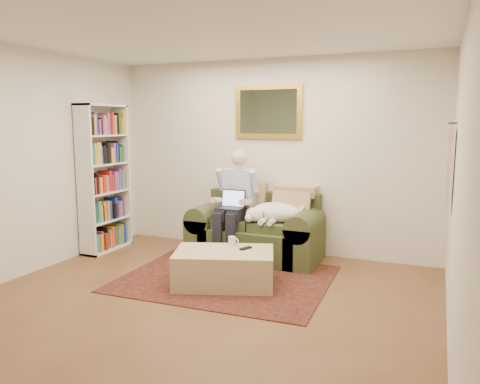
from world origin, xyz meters
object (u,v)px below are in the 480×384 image
Objects in this scene: ottoman at (224,268)px; coffee_mug at (232,241)px; sofa at (256,236)px; bookshelf at (104,178)px; seated_man at (234,205)px; laptop at (232,204)px; sleeping_dog at (276,213)px.

ottoman is 0.34m from coffee_mug.
bookshelf reaches higher than sofa.
seated_man reaches higher than sofa.
laptop is at bearing -138.98° from sofa.
sofa reaches higher than coffee_mug.
seated_man is at bearing -148.55° from sofa.
seated_man is 2.04× the size of sleeping_dog.
bookshelf reaches higher than seated_man.
ottoman is at bearing -70.79° from laptop.
sleeping_dog is 1.15m from ottoman.
coffee_mug reaches higher than ottoman.
sofa is 1.58× the size of ottoman.
sleeping_dog is at bearing 77.03° from ottoman.
sleeping_dog is at bearing 7.13° from seated_man.
sleeping_dog is 6.88× the size of coffee_mug.
sofa is 16.71× the size of coffee_mug.
laptop reaches higher than sleeping_dog.
sofa is at bearing 93.19° from ottoman.
ottoman is at bearing -86.23° from coffee_mug.
sleeping_dog is (0.55, 0.07, -0.06)m from seated_man.
coffee_mug is at bearing -65.55° from laptop.
sleeping_dog is (0.30, -0.08, 0.35)m from sofa.
sofa is at bearing 93.03° from coffee_mug.
bookshelf reaches higher than ottoman.
bookshelf is (-1.81, -0.29, 0.30)m from seated_man.
coffee_mug is (-0.02, 0.25, 0.24)m from ottoman.
laptop is at bearing 109.21° from ottoman.
bookshelf is (-2.12, 0.67, 0.81)m from ottoman.
bookshelf is at bearing -171.37° from sleeping_dog.
coffee_mug is at bearing -67.53° from seated_man.
sleeping_dog is 2.42m from bookshelf.
sofa is 1.12m from ottoman.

